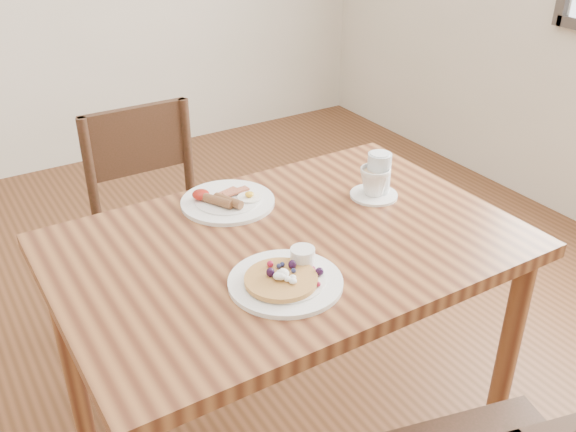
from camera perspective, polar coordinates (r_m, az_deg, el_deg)
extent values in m
cube|color=brown|center=(1.69, 0.00, -2.67)|extent=(1.20, 0.80, 0.04)
cylinder|color=brown|center=(2.01, 18.90, -11.71)|extent=(0.06, 0.06, 0.71)
cylinder|color=brown|center=(2.39, 6.74, -3.04)|extent=(0.06, 0.06, 0.71)
cylinder|color=brown|center=(2.02, -18.83, -11.54)|extent=(0.06, 0.06, 0.71)
cube|color=#3F2117|center=(2.29, -10.82, -2.11)|extent=(0.42, 0.42, 0.04)
cylinder|color=#3F2117|center=(2.24, -12.84, -10.55)|extent=(0.04, 0.04, 0.43)
cylinder|color=#3F2117|center=(2.34, -4.51, -7.82)|extent=(0.04, 0.04, 0.43)
cylinder|color=#3F2117|center=(2.52, -15.66, -5.93)|extent=(0.04, 0.04, 0.43)
cylinder|color=#3F2117|center=(2.61, -8.17, -3.71)|extent=(0.04, 0.04, 0.43)
cylinder|color=#3F2117|center=(2.40, -8.91, 5.36)|extent=(0.04, 0.04, 0.43)
cylinder|color=#3F2117|center=(2.30, -17.14, 3.30)|extent=(0.04, 0.04, 0.43)
cube|color=#3F2117|center=(2.32, -13.29, 6.58)|extent=(0.38, 0.03, 0.24)
cylinder|color=white|center=(1.50, -0.23, -5.90)|extent=(0.27, 0.27, 0.01)
cylinder|color=white|center=(1.50, -0.23, -5.68)|extent=(0.19, 0.19, 0.01)
cylinder|color=#B22D59|center=(1.53, 1.18, -4.82)|extent=(0.07, 0.07, 0.00)
cylinder|color=#C68C47|center=(1.48, -0.62, -5.66)|extent=(0.17, 0.17, 0.01)
ellipsoid|color=white|center=(1.47, -0.69, -5.27)|extent=(0.03, 0.03, 0.02)
ellipsoid|color=white|center=(1.46, 0.32, -5.70)|extent=(0.02, 0.02, 0.01)
cylinder|color=white|center=(1.54, 1.31, -3.56)|extent=(0.06, 0.06, 0.04)
cylinder|color=#591E07|center=(1.53, 1.31, -3.06)|extent=(0.05, 0.05, 0.00)
sphere|color=black|center=(1.50, 0.06, -4.57)|extent=(0.02, 0.02, 0.02)
sphere|color=#1E234C|center=(1.51, -0.26, -4.35)|extent=(0.01, 0.01, 0.01)
sphere|color=#1E234C|center=(1.52, -1.09, -4.20)|extent=(0.01, 0.01, 0.01)
sphere|color=#B21938|center=(1.50, -1.27, -4.65)|extent=(0.02, 0.02, 0.02)
sphere|color=black|center=(1.49, -1.66, -4.92)|extent=(0.02, 0.02, 0.02)
sphere|color=#1E234C|center=(1.47, -1.48, -5.53)|extent=(0.01, 0.01, 0.01)
sphere|color=black|center=(1.47, -0.58, -5.23)|extent=(0.02, 0.02, 0.02)
sphere|color=#1E234C|center=(1.48, 0.12, -5.36)|extent=(0.01, 0.01, 0.01)
sphere|color=#1E234C|center=(1.49, 0.78, -5.02)|extent=(0.01, 0.01, 0.01)
sphere|color=#1E234C|center=(1.49, 2.89, -5.47)|extent=(0.01, 0.01, 0.01)
sphere|color=#B21938|center=(1.53, 2.52, -4.63)|extent=(0.01, 0.01, 0.01)
sphere|color=black|center=(1.55, 1.52, -3.88)|extent=(0.02, 0.02, 0.02)
cylinder|color=white|center=(1.85, -5.37, 1.26)|extent=(0.27, 0.27, 0.01)
cylinder|color=white|center=(1.85, -5.38, 1.45)|extent=(0.19, 0.19, 0.01)
cylinder|color=brown|center=(1.81, -6.24, 1.34)|extent=(0.06, 0.10, 0.03)
cylinder|color=brown|center=(1.81, -5.32, 1.35)|extent=(0.06, 0.10, 0.03)
cube|color=maroon|center=(1.88, -5.54, 2.08)|extent=(0.08, 0.04, 0.01)
cube|color=maroon|center=(1.87, -4.65, 2.20)|extent=(0.08, 0.03, 0.01)
cylinder|color=white|center=(1.85, -3.45, 1.67)|extent=(0.07, 0.07, 0.00)
ellipsoid|color=yellow|center=(1.84, -3.46, 1.95)|extent=(0.03, 0.03, 0.01)
ellipsoid|color=#A5190F|center=(1.85, -7.76, 1.91)|extent=(0.05, 0.05, 0.03)
cylinder|color=white|center=(1.91, 7.62, 1.87)|extent=(0.14, 0.14, 0.01)
imported|color=white|center=(1.89, 7.71, 3.10)|extent=(0.11, 0.11, 0.08)
cylinder|color=tan|center=(1.87, 7.77, 3.91)|extent=(0.07, 0.07, 0.00)
cylinder|color=silver|center=(1.90, 8.06, 3.72)|extent=(0.07, 0.07, 0.13)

